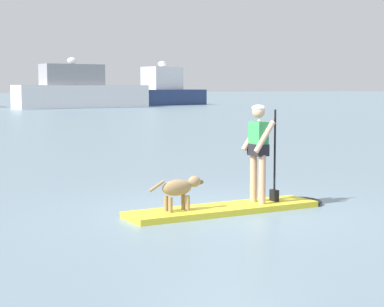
{
  "coord_description": "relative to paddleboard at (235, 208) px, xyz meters",
  "views": [
    {
      "loc": [
        -6.23,
        -9.14,
        2.1
      ],
      "look_at": [
        0.0,
        1.0,
        0.9
      ],
      "focal_mm": 62.8,
      "sensor_mm": 36.0,
      "label": 1
    }
  ],
  "objects": [
    {
      "name": "paddleboard",
      "position": [
        0.0,
        0.0,
        0.0
      ],
      "size": [
        3.71,
        0.94,
        0.1
      ],
      "color": "yellow",
      "rests_on": "ground_plane"
    },
    {
      "name": "moored_boat_center",
      "position": [
        30.13,
        56.04,
        1.51
      ],
      "size": [
        9.19,
        5.1,
        4.83
      ],
      "color": "navy",
      "rests_on": "ground_plane"
    },
    {
      "name": "moored_boat_port",
      "position": [
        18.15,
        51.53,
        1.54
      ],
      "size": [
        13.02,
        3.34,
        4.81
      ],
      "color": "white",
      "rests_on": "ground_plane"
    },
    {
      "name": "dog",
      "position": [
        -1.05,
        0.05,
        0.41
      ],
      "size": [
        0.99,
        0.24,
        0.55
      ],
      "color": "#997A51",
      "rests_on": "paddleboard"
    },
    {
      "name": "person_paddler",
      "position": [
        0.48,
        -0.02,
        1.03
      ],
      "size": [
        0.61,
        0.49,
        1.68
      ],
      "color": "tan",
      "rests_on": "paddleboard"
    },
    {
      "name": "ground_plane",
      "position": [
        -0.23,
        0.01,
        -0.05
      ],
      "size": [
        400.0,
        400.0,
        0.0
      ],
      "primitive_type": "plane",
      "color": "slate"
    }
  ]
}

